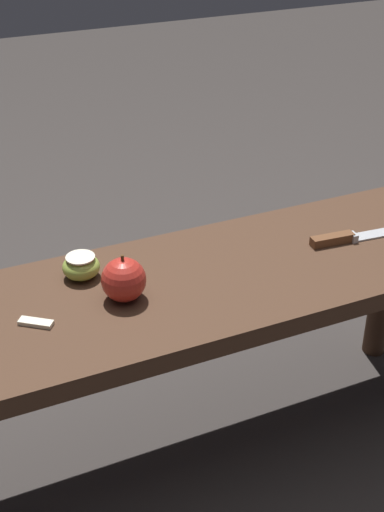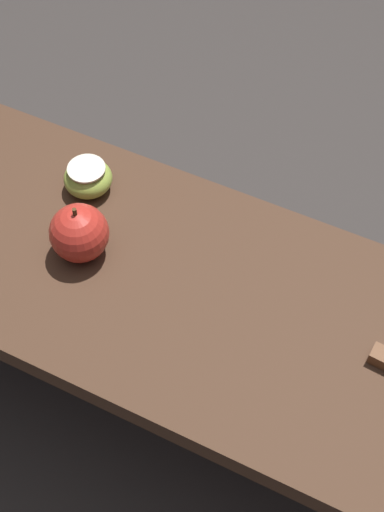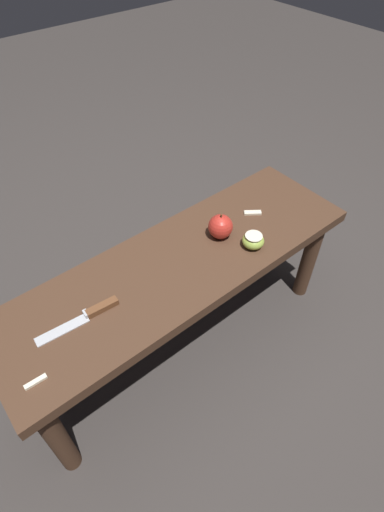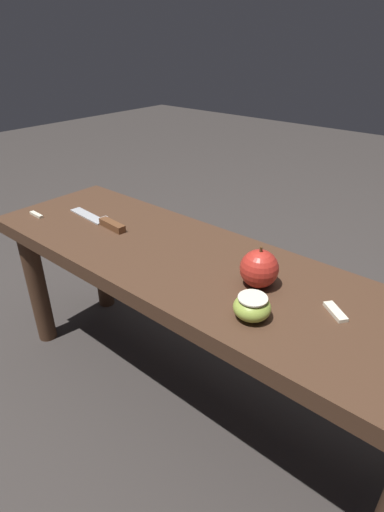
% 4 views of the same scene
% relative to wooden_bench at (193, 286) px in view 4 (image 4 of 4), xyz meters
% --- Properties ---
extents(ground_plane, '(8.00, 8.00, 0.00)m').
position_rel_wooden_bench_xyz_m(ground_plane, '(0.00, 0.00, -0.39)').
color(ground_plane, '#383330').
extents(wooden_bench, '(1.26, 0.39, 0.47)m').
position_rel_wooden_bench_xyz_m(wooden_bench, '(0.00, 0.00, 0.00)').
color(wooden_bench, '#472D1E').
rests_on(wooden_bench, ground_plane).
extents(knife, '(0.25, 0.05, 0.02)m').
position_rel_wooden_bench_xyz_m(knife, '(-0.33, -0.01, 0.08)').
color(knife, '#B7BABF').
rests_on(knife, wooden_bench).
extents(apple_whole, '(0.08, 0.08, 0.10)m').
position_rel_wooden_bench_xyz_m(apple_whole, '(0.18, 0.01, 0.12)').
color(apple_whole, red).
rests_on(apple_whole, wooden_bench).
extents(apple_cut, '(0.07, 0.07, 0.05)m').
position_rel_wooden_bench_xyz_m(apple_cut, '(0.23, -0.10, 0.10)').
color(apple_cut, '#9EB747').
rests_on(apple_cut, wooden_bench).
extents(apple_slice_near_knife, '(0.06, 0.02, 0.01)m').
position_rel_wooden_bench_xyz_m(apple_slice_near_knife, '(-0.54, -0.10, 0.08)').
color(apple_slice_near_knife, silver).
rests_on(apple_slice_near_knife, wooden_bench).
extents(apple_slice_center, '(0.06, 0.05, 0.01)m').
position_rel_wooden_bench_xyz_m(apple_slice_center, '(0.35, 0.02, 0.08)').
color(apple_slice_center, silver).
rests_on(apple_slice_center, wooden_bench).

